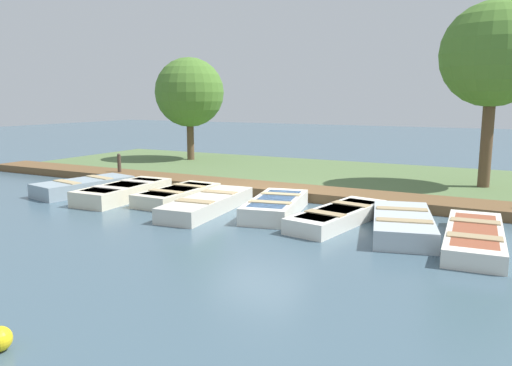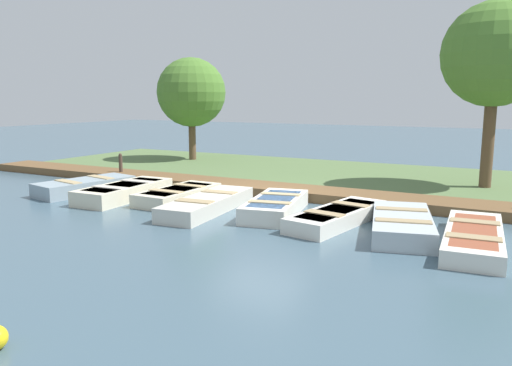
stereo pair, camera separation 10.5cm
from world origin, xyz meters
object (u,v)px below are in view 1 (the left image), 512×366
at_px(rowboat_6, 403,224).
at_px(park_tree_far_left, 189,93).
at_px(rowboat_0, 84,186).
at_px(rowboat_1, 124,191).
at_px(rowboat_7, 474,237).
at_px(rowboat_5, 338,216).
at_px(park_tree_left, 493,55).
at_px(rowboat_3, 208,204).
at_px(rowboat_4, 276,206).
at_px(rowboat_2, 178,195).
at_px(mooring_post_near, 119,166).

distance_m(rowboat_6, park_tree_far_left, 13.61).
height_order(rowboat_0, park_tree_far_left, park_tree_far_left).
distance_m(rowboat_1, rowboat_7, 9.12).
relative_size(rowboat_5, park_tree_left, 0.58).
height_order(rowboat_3, rowboat_4, rowboat_4).
height_order(rowboat_2, mooring_post_near, mooring_post_near).
height_order(rowboat_5, rowboat_7, rowboat_5).
bearing_deg(rowboat_3, rowboat_1, -98.72).
bearing_deg(rowboat_7, rowboat_0, -96.14).
xyz_separation_m(rowboat_3, park_tree_far_left, (-7.91, -6.03, 2.86)).
relative_size(rowboat_0, rowboat_1, 0.99).
distance_m(rowboat_1, rowboat_4, 4.61).
distance_m(rowboat_2, rowboat_4, 3.07).
distance_m(rowboat_1, rowboat_2, 1.60).
bearing_deg(rowboat_4, park_tree_far_left, -145.21).
distance_m(rowboat_5, rowboat_6, 1.48).
height_order(rowboat_0, park_tree_left, park_tree_left).
xyz_separation_m(rowboat_1, rowboat_6, (0.06, 7.71, -0.01)).
bearing_deg(park_tree_far_left, rowboat_2, 32.53).
bearing_deg(rowboat_5, rowboat_1, -78.46).
relative_size(mooring_post_near, park_tree_left, 0.16).
height_order(rowboat_1, rowboat_4, rowboat_1).
distance_m(rowboat_0, rowboat_4, 6.28).
distance_m(rowboat_4, mooring_post_near, 7.53).
distance_m(rowboat_3, rowboat_5, 3.32).
relative_size(rowboat_0, rowboat_5, 0.93).
distance_m(rowboat_1, rowboat_3, 2.94).
bearing_deg(rowboat_6, park_tree_far_left, -139.60).
bearing_deg(rowboat_6, rowboat_7, 66.00).
relative_size(park_tree_far_left, park_tree_left, 0.81).
xyz_separation_m(rowboat_2, park_tree_left, (-5.68, 7.37, 3.87)).
height_order(rowboat_0, rowboat_2, rowboat_0).
xyz_separation_m(rowboat_6, mooring_post_near, (-2.67, -10.27, 0.25)).
xyz_separation_m(rowboat_4, rowboat_6, (0.34, 3.11, -0.00)).
distance_m(rowboat_3, rowboat_4, 1.73).
bearing_deg(rowboat_1, mooring_post_near, -137.69).
bearing_deg(park_tree_far_left, rowboat_5, 50.93).
height_order(rowboat_4, mooring_post_near, mooring_post_near).
bearing_deg(mooring_post_near, rowboat_4, 72.00).
bearing_deg(rowboat_0, mooring_post_near, -149.12).
distance_m(rowboat_0, rowboat_3, 4.63).
distance_m(rowboat_0, park_tree_left, 12.76).
height_order(rowboat_0, rowboat_6, rowboat_0).
bearing_deg(rowboat_1, rowboat_2, 104.46).
distance_m(rowboat_6, rowboat_7, 1.43).
distance_m(rowboat_0, mooring_post_near, 2.64).
bearing_deg(rowboat_0, park_tree_left, 130.92).
relative_size(rowboat_2, park_tree_far_left, 0.59).
bearing_deg(mooring_post_near, rowboat_5, 74.28).
distance_m(rowboat_0, rowboat_6, 9.39).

